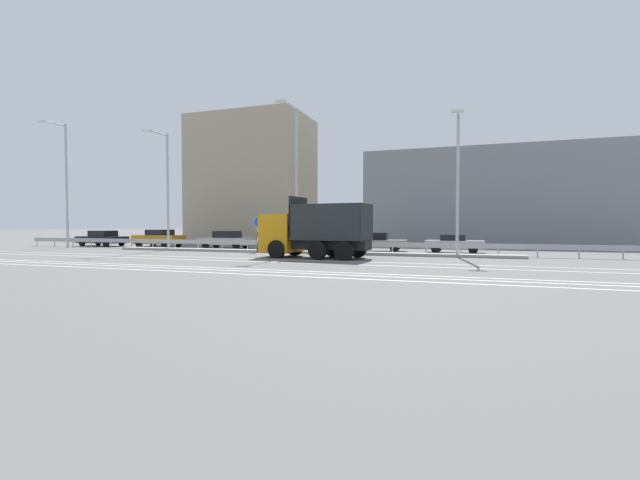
{
  "coord_description": "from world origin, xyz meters",
  "views": [
    {
      "loc": [
        11.13,
        -24.66,
        1.9
      ],
      "look_at": [
        2.4,
        0.38,
        0.98
      ],
      "focal_mm": 24.0,
      "sensor_mm": 36.0,
      "label": 1
    }
  ],
  "objects_px": {
    "dump_truck": "(303,235)",
    "parked_car_2": "(226,240)",
    "parked_car_4": "(376,242)",
    "parked_car_5": "(454,243)",
    "parked_car_1": "(159,238)",
    "parked_car_3": "(303,241)",
    "median_road_sign": "(259,233)",
    "street_lamp_3": "(458,178)",
    "street_lamp_0": "(65,180)",
    "street_lamp_1": "(166,185)",
    "street_lamp_2": "(296,172)",
    "parked_car_0": "(102,238)"
  },
  "relations": [
    {
      "from": "street_lamp_3",
      "to": "parked_car_2",
      "type": "relative_size",
      "value": 1.85
    },
    {
      "from": "parked_car_4",
      "to": "median_road_sign",
      "type": "bearing_deg",
      "value": -67.9
    },
    {
      "from": "street_lamp_1",
      "to": "parked_car_4",
      "type": "relative_size",
      "value": 1.96
    },
    {
      "from": "street_lamp_1",
      "to": "parked_car_5",
      "type": "relative_size",
      "value": 2.28
    },
    {
      "from": "street_lamp_1",
      "to": "parked_car_5",
      "type": "distance_m",
      "value": 21.31
    },
    {
      "from": "street_lamp_1",
      "to": "parked_car_0",
      "type": "distance_m",
      "value": 11.41
    },
    {
      "from": "street_lamp_2",
      "to": "street_lamp_3",
      "type": "distance_m",
      "value": 10.42
    },
    {
      "from": "dump_truck",
      "to": "parked_car_1",
      "type": "distance_m",
      "value": 17.39
    },
    {
      "from": "street_lamp_1",
      "to": "parked_car_0",
      "type": "xyz_separation_m",
      "value": [
        -10.0,
        3.58,
        -4.16
      ]
    },
    {
      "from": "parked_car_2",
      "to": "parked_car_3",
      "type": "relative_size",
      "value": 0.94
    },
    {
      "from": "street_lamp_3",
      "to": "parked_car_3",
      "type": "xyz_separation_m",
      "value": [
        -11.42,
        4.1,
        -4.0
      ]
    },
    {
      "from": "street_lamp_0",
      "to": "street_lamp_3",
      "type": "relative_size",
      "value": 1.23
    },
    {
      "from": "parked_car_2",
      "to": "parked_car_4",
      "type": "distance_m",
      "value": 12.45
    },
    {
      "from": "dump_truck",
      "to": "street_lamp_2",
      "type": "bearing_deg",
      "value": 33.28
    },
    {
      "from": "parked_car_3",
      "to": "parked_car_4",
      "type": "bearing_deg",
      "value": -87.83
    },
    {
      "from": "dump_truck",
      "to": "parked_car_3",
      "type": "xyz_separation_m",
      "value": [
        -2.86,
        7.21,
        -0.66
      ]
    },
    {
      "from": "median_road_sign",
      "to": "parked_car_4",
      "type": "distance_m",
      "value": 8.46
    },
    {
      "from": "dump_truck",
      "to": "street_lamp_0",
      "type": "distance_m",
      "value": 23.26
    },
    {
      "from": "dump_truck",
      "to": "street_lamp_1",
      "type": "distance_m",
      "value": 13.09
    },
    {
      "from": "parked_car_4",
      "to": "street_lamp_2",
      "type": "bearing_deg",
      "value": -55.04
    },
    {
      "from": "street_lamp_3",
      "to": "parked_car_0",
      "type": "distance_m",
      "value": 31.22
    },
    {
      "from": "parked_car_2",
      "to": "parked_car_1",
      "type": "bearing_deg",
      "value": 91.6
    },
    {
      "from": "dump_truck",
      "to": "parked_car_2",
      "type": "xyz_separation_m",
      "value": [
        -9.58,
        7.14,
        -0.59
      ]
    },
    {
      "from": "dump_truck",
      "to": "parked_car_5",
      "type": "bearing_deg",
      "value": -45.19
    },
    {
      "from": "parked_car_2",
      "to": "parked_car_5",
      "type": "distance_m",
      "value": 17.88
    },
    {
      "from": "median_road_sign",
      "to": "parked_car_0",
      "type": "height_order",
      "value": "median_road_sign"
    },
    {
      "from": "street_lamp_2",
      "to": "parked_car_0",
      "type": "bearing_deg",
      "value": 170.59
    },
    {
      "from": "dump_truck",
      "to": "parked_car_2",
      "type": "relative_size",
      "value": 1.46
    },
    {
      "from": "street_lamp_2",
      "to": "parked_car_2",
      "type": "bearing_deg",
      "value": 153.64
    },
    {
      "from": "street_lamp_0",
      "to": "parked_car_5",
      "type": "xyz_separation_m",
      "value": [
        30.9,
        3.76,
        -5.0
      ]
    },
    {
      "from": "median_road_sign",
      "to": "parked_car_4",
      "type": "relative_size",
      "value": 0.56
    },
    {
      "from": "parked_car_1",
      "to": "parked_car_2",
      "type": "bearing_deg",
      "value": -87.98
    },
    {
      "from": "median_road_sign",
      "to": "parked_car_1",
      "type": "relative_size",
      "value": 0.59
    },
    {
      "from": "parked_car_5",
      "to": "median_road_sign",
      "type": "bearing_deg",
      "value": -73.65
    },
    {
      "from": "parked_car_1",
      "to": "street_lamp_3",
      "type": "bearing_deg",
      "value": -99.69
    },
    {
      "from": "median_road_sign",
      "to": "parked_car_4",
      "type": "height_order",
      "value": "median_road_sign"
    },
    {
      "from": "parked_car_4",
      "to": "parked_car_5",
      "type": "distance_m",
      "value": 5.42
    },
    {
      "from": "street_lamp_1",
      "to": "parked_car_2",
      "type": "height_order",
      "value": "street_lamp_1"
    },
    {
      "from": "street_lamp_1",
      "to": "parked_car_2",
      "type": "bearing_deg",
      "value": 56.98
    },
    {
      "from": "median_road_sign",
      "to": "parked_car_2",
      "type": "distance_m",
      "value": 6.21
    },
    {
      "from": "street_lamp_0",
      "to": "parked_car_4",
      "type": "height_order",
      "value": "street_lamp_0"
    },
    {
      "from": "median_road_sign",
      "to": "parked_car_0",
      "type": "xyz_separation_m",
      "value": [
        -17.54,
        3.29,
        -0.62
      ]
    },
    {
      "from": "parked_car_3",
      "to": "parked_car_4",
      "type": "xyz_separation_m",
      "value": [
        5.74,
        -0.04,
        0.04
      ]
    },
    {
      "from": "median_road_sign",
      "to": "parked_car_5",
      "type": "bearing_deg",
      "value": 15.97
    },
    {
      "from": "street_lamp_2",
      "to": "parked_car_1",
      "type": "height_order",
      "value": "street_lamp_2"
    },
    {
      "from": "median_road_sign",
      "to": "parked_car_2",
      "type": "relative_size",
      "value": 0.55
    },
    {
      "from": "street_lamp_1",
      "to": "parked_car_3",
      "type": "bearing_deg",
      "value": 23.79
    },
    {
      "from": "street_lamp_2",
      "to": "street_lamp_3",
      "type": "height_order",
      "value": "street_lamp_2"
    },
    {
      "from": "parked_car_1",
      "to": "parked_car_2",
      "type": "relative_size",
      "value": 0.94
    },
    {
      "from": "parked_car_2",
      "to": "parked_car_4",
      "type": "bearing_deg",
      "value": -91.49
    }
  ]
}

